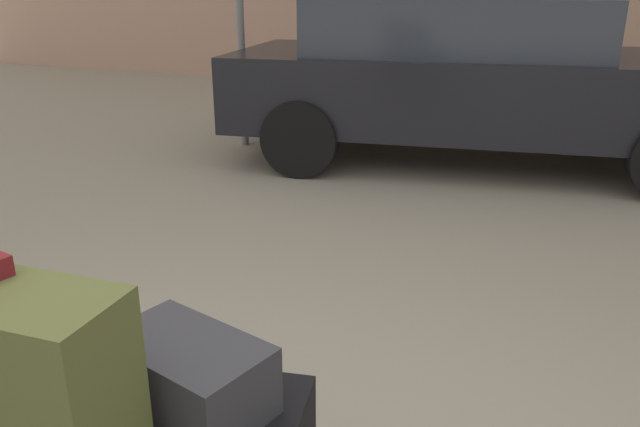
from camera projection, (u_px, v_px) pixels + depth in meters
duffel_bag_charcoal_topmost_pile at (188, 374)px, 1.56m from camera, size 0.46×0.35×0.18m
parked_car at (473, 76)px, 5.59m from camera, size 4.51×2.40×1.42m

